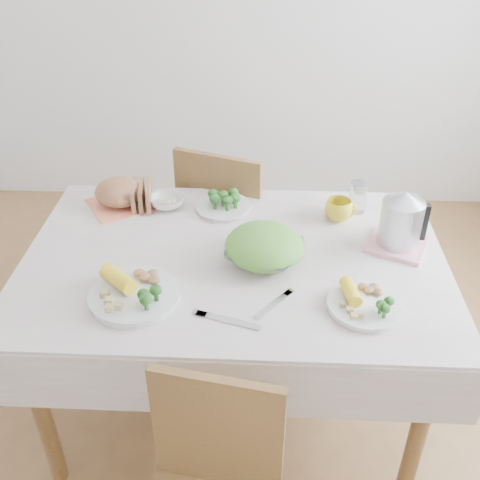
{
  "coord_description": "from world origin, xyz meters",
  "views": [
    {
      "loc": [
        0.1,
        -1.62,
        1.92
      ],
      "look_at": [
        0.02,
        0.02,
        0.82
      ],
      "focal_mm": 42.0,
      "sensor_mm": 36.0,
      "label": 1
    }
  ],
  "objects_px": {
    "yellow_mug": "(338,210)",
    "salad_bowl": "(264,254)",
    "chair_far": "(234,226)",
    "electric_kettle": "(402,217)",
    "dinner_plate_left": "(135,296)",
    "dinner_plate_right": "(365,305)",
    "dining_table": "(235,336)"
  },
  "relations": [
    {
      "from": "yellow_mug",
      "to": "salad_bowl",
      "type": "bearing_deg",
      "value": -133.85
    },
    {
      "from": "chair_far",
      "to": "electric_kettle",
      "type": "bearing_deg",
      "value": 156.55
    },
    {
      "from": "yellow_mug",
      "to": "chair_far",
      "type": "bearing_deg",
      "value": 137.36
    },
    {
      "from": "chair_far",
      "to": "electric_kettle",
      "type": "relative_size",
      "value": 4.42
    },
    {
      "from": "salad_bowl",
      "to": "dinner_plate_left",
      "type": "height_order",
      "value": "salad_bowl"
    },
    {
      "from": "salad_bowl",
      "to": "dinner_plate_right",
      "type": "height_order",
      "value": "salad_bowl"
    },
    {
      "from": "salad_bowl",
      "to": "dinner_plate_left",
      "type": "relative_size",
      "value": 0.88
    },
    {
      "from": "electric_kettle",
      "to": "dining_table",
      "type": "bearing_deg",
      "value": 165.83
    },
    {
      "from": "dinner_plate_left",
      "to": "electric_kettle",
      "type": "distance_m",
      "value": 0.97
    },
    {
      "from": "dinner_plate_left",
      "to": "yellow_mug",
      "type": "height_order",
      "value": "yellow_mug"
    },
    {
      "from": "dinner_plate_right",
      "to": "yellow_mug",
      "type": "xyz_separation_m",
      "value": [
        -0.04,
        0.53,
        0.03
      ]
    },
    {
      "from": "dining_table",
      "to": "yellow_mug",
      "type": "height_order",
      "value": "yellow_mug"
    },
    {
      "from": "chair_far",
      "to": "dinner_plate_left",
      "type": "relative_size",
      "value": 3.13
    },
    {
      "from": "salad_bowl",
      "to": "dinner_plate_right",
      "type": "xyz_separation_m",
      "value": [
        0.32,
        -0.24,
        -0.02
      ]
    },
    {
      "from": "dining_table",
      "to": "yellow_mug",
      "type": "distance_m",
      "value": 0.64
    },
    {
      "from": "dining_table",
      "to": "dinner_plate_left",
      "type": "bearing_deg",
      "value": -140.73
    },
    {
      "from": "electric_kettle",
      "to": "dinner_plate_left",
      "type": "bearing_deg",
      "value": 177.63
    },
    {
      "from": "dining_table",
      "to": "salad_bowl",
      "type": "xyz_separation_m",
      "value": [
        0.11,
        -0.02,
        0.42
      ]
    },
    {
      "from": "yellow_mug",
      "to": "electric_kettle",
      "type": "xyz_separation_m",
      "value": [
        0.2,
        -0.18,
        0.08
      ]
    },
    {
      "from": "chair_far",
      "to": "electric_kettle",
      "type": "xyz_separation_m",
      "value": [
        0.63,
        -0.57,
        0.42
      ]
    },
    {
      "from": "dining_table",
      "to": "electric_kettle",
      "type": "xyz_separation_m",
      "value": [
        0.59,
        0.1,
        0.51
      ]
    },
    {
      "from": "dining_table",
      "to": "electric_kettle",
      "type": "height_order",
      "value": "electric_kettle"
    },
    {
      "from": "dinner_plate_right",
      "to": "salad_bowl",
      "type": "bearing_deg",
      "value": 143.49
    },
    {
      "from": "dining_table",
      "to": "electric_kettle",
      "type": "relative_size",
      "value": 6.71
    },
    {
      "from": "salad_bowl",
      "to": "electric_kettle",
      "type": "height_order",
      "value": "electric_kettle"
    },
    {
      "from": "salad_bowl",
      "to": "dinner_plate_left",
      "type": "bearing_deg",
      "value": -151.12
    },
    {
      "from": "dinner_plate_left",
      "to": "yellow_mug",
      "type": "relative_size",
      "value": 2.76
    },
    {
      "from": "chair_far",
      "to": "salad_bowl",
      "type": "distance_m",
      "value": 0.78
    },
    {
      "from": "electric_kettle",
      "to": "chair_far",
      "type": "bearing_deg",
      "value": 114.09
    },
    {
      "from": "yellow_mug",
      "to": "dinner_plate_left",
      "type": "bearing_deg",
      "value": -143.07
    },
    {
      "from": "dining_table",
      "to": "dinner_plate_right",
      "type": "bearing_deg",
      "value": -31.24
    },
    {
      "from": "dining_table",
      "to": "salad_bowl",
      "type": "distance_m",
      "value": 0.43
    }
  ]
}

